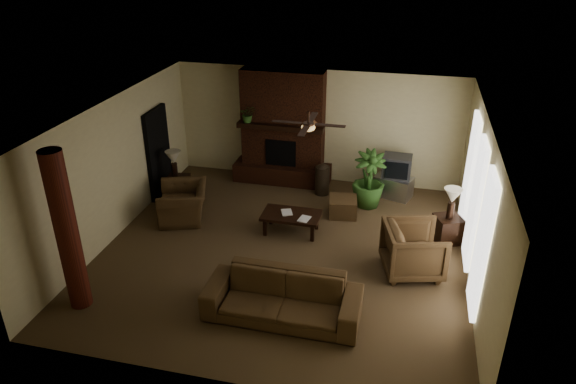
% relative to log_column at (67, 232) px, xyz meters
% --- Properties ---
extents(room_shell, '(7.00, 7.00, 7.00)m').
position_rel_log_column_xyz_m(room_shell, '(2.95, 2.40, 0.00)').
color(room_shell, brown).
rests_on(room_shell, ground).
extents(fireplace, '(2.40, 0.70, 2.80)m').
position_rel_log_column_xyz_m(fireplace, '(2.15, 5.62, -0.24)').
color(fireplace, '#421F11').
rests_on(fireplace, ground).
extents(windows, '(0.08, 3.65, 2.35)m').
position_rel_log_column_xyz_m(windows, '(6.40, 2.60, -0.05)').
color(windows, white).
rests_on(windows, ground).
extents(log_column, '(0.36, 0.36, 2.80)m').
position_rel_log_column_xyz_m(log_column, '(0.00, 0.00, 0.00)').
color(log_column, '#582116').
rests_on(log_column, ground).
extents(doorway, '(0.10, 1.00, 2.10)m').
position_rel_log_column_xyz_m(doorway, '(-0.49, 4.20, -0.35)').
color(doorway, black).
rests_on(doorway, ground).
extents(ceiling_fan, '(1.35, 1.35, 0.37)m').
position_rel_log_column_xyz_m(ceiling_fan, '(3.35, 2.70, 1.13)').
color(ceiling_fan, black).
rests_on(ceiling_fan, ceiling).
extents(sofa, '(2.53, 0.75, 0.99)m').
position_rel_log_column_xyz_m(sofa, '(3.41, 0.47, -0.91)').
color(sofa, '#513B22').
rests_on(sofa, ground).
extents(armchair_left, '(1.09, 1.34, 1.01)m').
position_rel_log_column_xyz_m(armchair_left, '(0.51, 3.19, -0.90)').
color(armchair_left, '#513B22').
rests_on(armchair_left, ground).
extents(armchair_right, '(1.19, 1.23, 1.05)m').
position_rel_log_column_xyz_m(armchair_right, '(5.44, 2.24, -0.87)').
color(armchair_right, '#513B22').
rests_on(armchair_right, ground).
extents(coffee_table, '(1.20, 0.70, 0.43)m').
position_rel_log_column_xyz_m(coffee_table, '(2.94, 3.13, -1.03)').
color(coffee_table, black).
rests_on(coffee_table, ground).
extents(ottoman, '(0.68, 0.68, 0.40)m').
position_rel_log_column_xyz_m(ottoman, '(3.89, 4.13, -1.20)').
color(ottoman, '#513B22').
rests_on(ottoman, ground).
extents(tv_stand, '(0.96, 0.74, 0.50)m').
position_rel_log_column_xyz_m(tv_stand, '(4.92, 5.33, -1.15)').
color(tv_stand, '#AEAEB0').
rests_on(tv_stand, ground).
extents(tv, '(0.67, 0.55, 0.52)m').
position_rel_log_column_xyz_m(tv, '(4.96, 5.36, -0.64)').
color(tv, '#37373A').
rests_on(tv, tv_stand).
extents(floor_vase, '(0.34, 0.34, 0.77)m').
position_rel_log_column_xyz_m(floor_vase, '(3.25, 5.07, -0.97)').
color(floor_vase, black).
rests_on(floor_vase, ground).
extents(floor_plant, '(1.14, 1.49, 0.74)m').
position_rel_log_column_xyz_m(floor_plant, '(4.37, 4.72, -1.03)').
color(floor_plant, '#325B24').
rests_on(floor_plant, ground).
extents(side_table_left, '(0.57, 0.57, 0.55)m').
position_rel_log_column_xyz_m(side_table_left, '(0.01, 4.05, -1.12)').
color(side_table_left, black).
rests_on(side_table_left, ground).
extents(lamp_left, '(0.45, 0.45, 0.65)m').
position_rel_log_column_xyz_m(lamp_left, '(-0.04, 4.03, -0.40)').
color(lamp_left, black).
rests_on(lamp_left, side_table_left).
extents(side_table_right, '(0.66, 0.66, 0.55)m').
position_rel_log_column_xyz_m(side_table_right, '(6.10, 3.51, -1.12)').
color(side_table_right, black).
rests_on(side_table_right, ground).
extents(lamp_right, '(0.38, 0.38, 0.65)m').
position_rel_log_column_xyz_m(lamp_right, '(6.10, 3.48, -0.40)').
color(lamp_right, black).
rests_on(lamp_right, side_table_right).
extents(mantel_plant, '(0.48, 0.51, 0.33)m').
position_rel_log_column_xyz_m(mantel_plant, '(1.36, 5.36, 0.32)').
color(mantel_plant, '#325B24').
rests_on(mantel_plant, fireplace).
extents(mantel_vase, '(0.28, 0.29, 0.22)m').
position_rel_log_column_xyz_m(mantel_vase, '(2.93, 5.38, 0.27)').
color(mantel_vase, brown).
rests_on(mantel_vase, fireplace).
extents(book_a, '(0.21, 0.11, 0.29)m').
position_rel_log_column_xyz_m(book_a, '(2.74, 3.11, -0.83)').
color(book_a, '#999999').
rests_on(book_a, coffee_table).
extents(book_b, '(0.21, 0.06, 0.29)m').
position_rel_log_column_xyz_m(book_b, '(3.15, 2.98, -0.82)').
color(book_b, '#999999').
rests_on(book_b, coffee_table).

